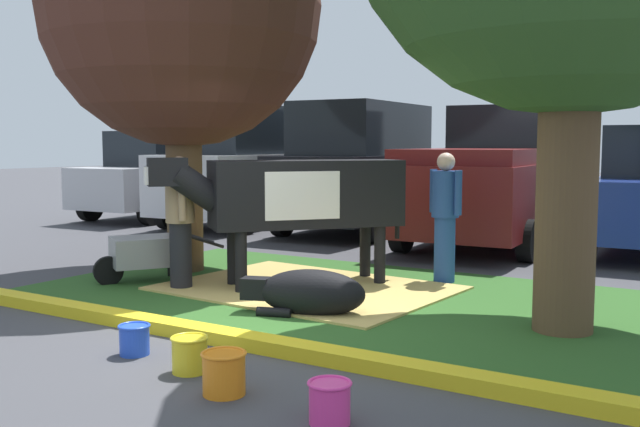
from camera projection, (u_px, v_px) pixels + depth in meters
name	position (u px, v px, depth m)	size (l,w,h in m)	color
ground_plane	(251.00, 330.00, 6.81)	(80.00, 80.00, 0.00)	#424247
grass_island	(338.00, 295.00, 8.31)	(7.01, 4.17, 0.02)	#2D5B23
curb_yellow	(211.00, 334.00, 6.42)	(8.21, 0.24, 0.12)	yellow
hay_bedding	(307.00, 289.00, 8.61)	(3.20, 2.40, 0.04)	tan
shade_tree_left	(181.00, 8.00, 9.57)	(3.72, 3.72, 5.41)	brown
cow_holstein	(298.00, 195.00, 8.70)	(2.33, 2.62, 1.59)	black
calf_lying	(309.00, 293.00, 7.33)	(1.33, 0.80, 0.48)	black
person_handler	(445.00, 214.00, 8.98)	(0.49, 0.34, 1.63)	#23478C
person_visitor_near	(180.00, 219.00, 8.55)	(0.43, 0.37, 1.60)	black
wheelbarrow	(147.00, 252.00, 9.09)	(1.21, 1.49, 0.63)	gray
bucket_blue	(134.00, 339.00, 6.00)	(0.27, 0.27, 0.25)	blue
bucket_yellow	(190.00, 353.00, 5.54)	(0.29, 0.29, 0.28)	yellow
bucket_orange	(224.00, 372.00, 5.05)	(0.32, 0.32, 0.30)	orange
bucket_pink	(330.00, 401.00, 4.53)	(0.29, 0.29, 0.27)	#EA3893
sedan_silver	(163.00, 176.00, 17.00)	(2.18, 4.48, 2.02)	#B7B7BC
suv_dark_grey	(248.00, 166.00, 15.45)	(2.28, 4.68, 2.52)	silver
suv_black	(363.00, 167.00, 14.31)	(2.28, 4.68, 2.52)	black
pickup_truck_maroon	(496.00, 180.00, 12.65)	(2.41, 5.48, 2.42)	maroon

